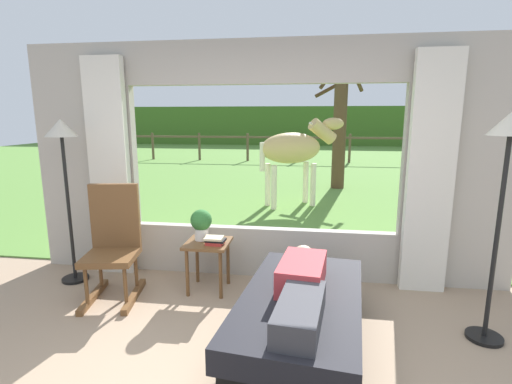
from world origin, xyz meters
The scene contains 16 objects.
back_wall_with_window centered at (0.00, 2.26, 1.25)m, with size 5.20×0.12×2.55m.
curtain_panel_left centered at (-1.69, 2.12, 1.20)m, with size 0.44×0.10×2.40m, color silver.
curtain_panel_right centered at (1.69, 2.12, 1.20)m, with size 0.44×0.10×2.40m, color silver.
outdoor_pasture_lawn centered at (0.00, 13.16, 0.01)m, with size 36.00×21.68×0.02m, color #568438.
distant_hill_ridge centered at (0.00, 23.00, 1.20)m, with size 36.00×2.00×2.40m, color #406A24.
recliner_sofa centered at (0.48, 0.96, 0.22)m, with size 1.09×1.79×0.42m.
reclining_person centered at (0.48, 0.91, 0.52)m, with size 0.41×1.44×0.22m.
rocking_chair centered at (-1.39, 1.55, 0.55)m, with size 0.57×0.75×1.12m.
side_table centered at (-0.50, 1.79, 0.43)m, with size 0.44×0.44×0.52m.
potted_plant centered at (-0.58, 1.85, 0.70)m, with size 0.22×0.22×0.32m.
book_stack centered at (-0.40, 1.73, 0.56)m, with size 0.21×0.15×0.08m.
floor_lamp_left centered at (-2.02, 1.81, 1.41)m, with size 0.32×0.32×1.75m.
floor_lamp_right centered at (1.95, 1.24, 1.47)m, with size 0.32×0.32×1.82m.
horse centered at (0.21, 5.69, 1.16)m, with size 1.75×1.17×1.73m.
pasture_tree centered at (1.19, 7.79, 1.66)m, with size 1.20×1.19×3.56m.
pasture_fence_line centered at (0.00, 13.28, 0.74)m, with size 16.10×0.10×1.10m.
Camera 1 is at (0.52, -1.78, 1.77)m, focal length 26.63 mm.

